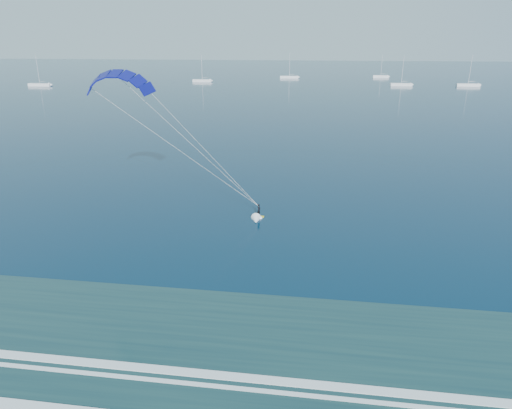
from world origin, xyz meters
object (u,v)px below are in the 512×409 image
object	(u,v)px
sailboat_5	(468,85)
sailboat_3	(401,84)
sailboat_0	(40,85)
sailboat_1	(202,80)
kitesurfer_rig	(193,146)
sailboat_4	(381,76)
sailboat_2	(289,77)

from	to	relation	value
sailboat_5	sailboat_3	bearing A→B (deg)	-175.88
sailboat_0	sailboat_1	xyz separation A→B (m)	(64.11, 29.82, -0.01)
kitesurfer_rig	sailboat_1	world-z (taller)	kitesurfer_rig
sailboat_3	sailboat_4	distance (m)	46.13
sailboat_1	sailboat_0	bearing A→B (deg)	-155.06
sailboat_1	sailboat_5	bearing A→B (deg)	-2.59
sailboat_1	sailboat_5	world-z (taller)	sailboat_5
kitesurfer_rig	sailboat_4	distance (m)	215.83
kitesurfer_rig	sailboat_4	bearing A→B (deg)	78.42
sailboat_1	sailboat_5	size ratio (longest dim) A/B	0.95
sailboat_2	sailboat_1	bearing A→B (deg)	-144.76
sailboat_4	sailboat_5	size ratio (longest dim) A/B	0.86
kitesurfer_rig	sailboat_2	bearing A→B (deg)	91.19
sailboat_4	sailboat_5	bearing A→B (deg)	-54.40
sailboat_1	sailboat_2	xyz separation A→B (m)	(39.24, 27.72, 0.00)
sailboat_1	sailboat_2	world-z (taller)	sailboat_2
sailboat_2	sailboat_0	bearing A→B (deg)	-150.89
sailboat_4	kitesurfer_rig	bearing A→B (deg)	-101.58
sailboat_3	sailboat_4	size ratio (longest dim) A/B	1.12
sailboat_0	sailboat_4	size ratio (longest dim) A/B	1.20
kitesurfer_rig	sailboat_3	size ratio (longest dim) A/B	1.41
sailboat_4	sailboat_5	xyz separation A→B (m)	(31.49, -43.98, 0.01)
sailboat_1	sailboat_3	bearing A→B (deg)	-4.67
sailboat_1	sailboat_5	xyz separation A→B (m)	(118.19, -5.34, 0.00)
kitesurfer_rig	sailboat_3	world-z (taller)	kitesurfer_rig
sailboat_3	sailboat_4	world-z (taller)	sailboat_3
sailboat_2	sailboat_5	bearing A→B (deg)	-22.72
kitesurfer_rig	sailboat_5	distance (m)	183.44
sailboat_3	sailboat_1	bearing A→B (deg)	175.33
sailboat_0	sailboat_2	world-z (taller)	sailboat_0
sailboat_4	sailboat_5	world-z (taller)	sailboat_5
kitesurfer_rig	sailboat_0	distance (m)	178.95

